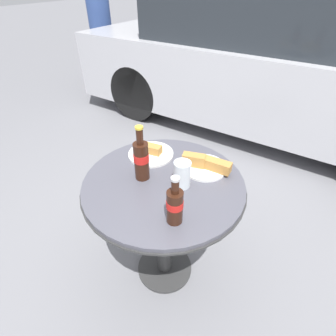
# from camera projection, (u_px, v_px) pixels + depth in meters

# --- Properties ---
(ground_plane) EXTENTS (30.00, 30.00, 0.00)m
(ground_plane) POSITION_uv_depth(u_px,v_px,m) (165.00, 268.00, 1.59)
(ground_plane) COLOR slate
(bistro_table) EXTENTS (0.74, 0.74, 0.69)m
(bistro_table) POSITION_uv_depth(u_px,v_px,m) (164.00, 203.00, 1.26)
(bistro_table) COLOR #333333
(bistro_table) RESTS_ON ground_plane
(cola_bottle_left) EXTENTS (0.07, 0.07, 0.26)m
(cola_bottle_left) POSITION_uv_depth(u_px,v_px,m) (141.00, 159.00, 1.14)
(cola_bottle_left) COLOR #33190F
(cola_bottle_left) RESTS_ON bistro_table
(cola_bottle_right) EXTENTS (0.06, 0.06, 0.21)m
(cola_bottle_right) POSITION_uv_depth(u_px,v_px,m) (175.00, 205.00, 0.94)
(cola_bottle_right) COLOR #33190F
(cola_bottle_right) RESTS_ON bistro_table
(drinking_glass) EXTENTS (0.07, 0.07, 0.12)m
(drinking_glass) POSITION_uv_depth(u_px,v_px,m) (182.00, 175.00, 1.12)
(drinking_glass) COLOR silver
(drinking_glass) RESTS_ON bistro_table
(lunch_plate_near) EXTENTS (0.23, 0.23, 0.06)m
(lunch_plate_near) POSITION_uv_depth(u_px,v_px,m) (151.00, 153.00, 1.34)
(lunch_plate_near) COLOR white
(lunch_plate_near) RESTS_ON bistro_table
(lunch_plate_far) EXTENTS (0.23, 0.21, 0.07)m
(lunch_plate_far) POSITION_uv_depth(u_px,v_px,m) (205.00, 165.00, 1.23)
(lunch_plate_far) COLOR white
(lunch_plate_far) RESTS_ON bistro_table
(parked_car) EXTENTS (4.02, 1.74, 1.43)m
(parked_car) POSITION_uv_depth(u_px,v_px,m) (266.00, 61.00, 2.83)
(parked_car) COLOR #B7B7BC
(parked_car) RESTS_ON ground_plane
(pedestrian) EXTENTS (0.32, 0.32, 1.56)m
(pedestrian) POSITION_uv_depth(u_px,v_px,m) (100.00, 20.00, 3.74)
(pedestrian) COLOR brown
(pedestrian) RESTS_ON ground_plane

